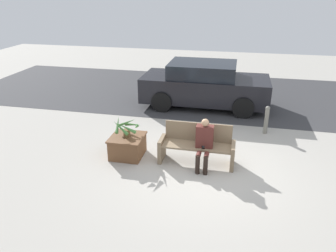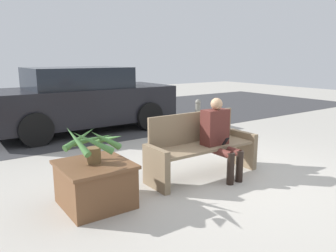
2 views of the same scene
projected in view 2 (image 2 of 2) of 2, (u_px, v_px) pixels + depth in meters
name	position (u px, v px, depth m)	size (l,w,h in m)	color
ground_plane	(227.00, 179.00, 4.84)	(30.00, 30.00, 0.00)	#ADA89E
road_surface	(82.00, 119.00, 9.53)	(20.00, 6.00, 0.01)	#38383A
bench	(201.00, 147.00, 4.91)	(1.78, 0.55, 0.94)	#7A664C
person_seated	(219.00, 134.00, 4.81)	(0.40, 0.60, 1.18)	#51231E
planter_box	(95.00, 183.00, 3.92)	(0.81, 0.83, 0.53)	brown
potted_plant	(93.00, 143.00, 3.82)	(0.66, 0.68, 0.48)	brown
parked_car	(82.00, 100.00, 7.92)	(4.31, 1.98, 1.54)	black
bollard_post	(198.00, 116.00, 7.55)	(0.13, 0.13, 0.83)	slate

